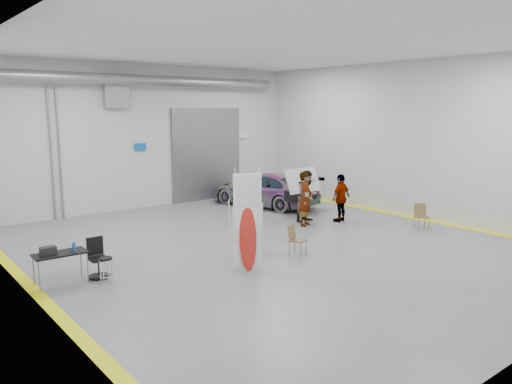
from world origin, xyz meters
TOP-DOWN VIEW (x-y plane):
  - ground at (0.00, 0.00)m, footprint 16.00×16.00m
  - room_shell at (0.24, 2.22)m, footprint 14.02×16.18m
  - sedan_car at (3.92, 5.06)m, footprint 3.14×5.25m
  - person_a at (2.68, 1.29)m, footprint 0.85×0.75m
  - person_b at (3.21, 1.73)m, footprint 0.99×0.78m
  - person_c at (4.17, 0.94)m, footprint 1.10×0.59m
  - surfboard_display at (-1.97, -1.45)m, footprint 0.72×0.42m
  - folding_chair_near at (-0.12, -1.26)m, footprint 0.54×0.58m
  - folding_chair_far at (5.42, -1.68)m, footprint 0.58×0.64m
  - shop_stool at (-5.35, -0.12)m, footprint 0.34×0.34m
  - work_table at (-6.26, 0.59)m, footprint 1.24×0.64m
  - office_chair at (-5.31, 0.51)m, footprint 0.53×0.53m
  - trunk_lid at (3.92, 2.85)m, footprint 1.66×1.01m

SIDE VIEW (x-z plane):
  - ground at x=0.00m, z-range 0.00..0.00m
  - folding_chair_near at x=-0.12m, z-range -0.17..0.72m
  - folding_chair_far at x=5.42m, z-range -0.17..0.73m
  - shop_stool at x=-5.35m, z-range 0.00..0.66m
  - office_chair at x=-5.31m, z-range -0.06..0.93m
  - sedan_car at x=3.92m, z-range 0.00..1.42m
  - work_table at x=-6.26m, z-range 0.27..1.27m
  - person_c at x=4.17m, z-range 0.00..1.80m
  - person_b at x=3.21m, z-range 0.00..1.93m
  - person_a at x=2.68m, z-range 0.00..1.96m
  - surfboard_display at x=-1.97m, z-range -0.26..2.47m
  - trunk_lid at x=3.92m, z-range 1.42..1.46m
  - room_shell at x=0.24m, z-range 1.07..7.08m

